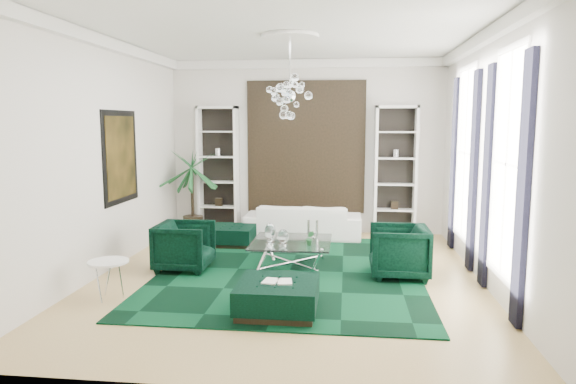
# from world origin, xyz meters

# --- Properties ---
(floor) EXTENTS (6.00, 7.00, 0.02)m
(floor) POSITION_xyz_m (0.00, 0.00, -0.01)
(floor) COLOR tan
(floor) RESTS_ON ground
(ceiling) EXTENTS (6.00, 7.00, 0.02)m
(ceiling) POSITION_xyz_m (0.00, 0.00, 3.81)
(ceiling) COLOR white
(ceiling) RESTS_ON ground
(wall_back) EXTENTS (6.00, 0.02, 3.80)m
(wall_back) POSITION_xyz_m (0.00, 3.51, 1.90)
(wall_back) COLOR silver
(wall_back) RESTS_ON ground
(wall_front) EXTENTS (6.00, 0.02, 3.80)m
(wall_front) POSITION_xyz_m (0.00, -3.51, 1.90)
(wall_front) COLOR silver
(wall_front) RESTS_ON ground
(wall_left) EXTENTS (0.02, 7.00, 3.80)m
(wall_left) POSITION_xyz_m (-3.01, 0.00, 1.90)
(wall_left) COLOR silver
(wall_left) RESTS_ON ground
(wall_right) EXTENTS (0.02, 7.00, 3.80)m
(wall_right) POSITION_xyz_m (3.01, 0.00, 1.90)
(wall_right) COLOR silver
(wall_right) RESTS_ON ground
(crown_molding) EXTENTS (6.00, 7.00, 0.18)m
(crown_molding) POSITION_xyz_m (0.00, 0.00, 3.70)
(crown_molding) COLOR white
(crown_molding) RESTS_ON ceiling
(ceiling_medallion) EXTENTS (0.90, 0.90, 0.05)m
(ceiling_medallion) POSITION_xyz_m (0.00, 0.30, 3.77)
(ceiling_medallion) COLOR white
(ceiling_medallion) RESTS_ON ceiling
(tapestry) EXTENTS (2.50, 0.06, 2.80)m
(tapestry) POSITION_xyz_m (0.00, 3.46, 1.90)
(tapestry) COLOR black
(tapestry) RESTS_ON wall_back
(shelving_left) EXTENTS (0.90, 0.38, 2.80)m
(shelving_left) POSITION_xyz_m (-1.95, 3.31, 1.40)
(shelving_left) COLOR white
(shelving_left) RESTS_ON floor
(shelving_right) EXTENTS (0.90, 0.38, 2.80)m
(shelving_right) POSITION_xyz_m (1.95, 3.31, 1.40)
(shelving_right) COLOR white
(shelving_right) RESTS_ON floor
(painting) EXTENTS (0.04, 1.30, 1.60)m
(painting) POSITION_xyz_m (-2.97, 0.60, 1.85)
(painting) COLOR black
(painting) RESTS_ON wall_left
(window_near) EXTENTS (0.03, 1.10, 2.90)m
(window_near) POSITION_xyz_m (2.99, -0.90, 1.90)
(window_near) COLOR white
(window_near) RESTS_ON wall_right
(curtain_near_a) EXTENTS (0.07, 0.30, 3.25)m
(curtain_near_a) POSITION_xyz_m (2.96, -1.68, 1.65)
(curtain_near_a) COLOR black
(curtain_near_a) RESTS_ON floor
(curtain_near_b) EXTENTS (0.07, 0.30, 3.25)m
(curtain_near_b) POSITION_xyz_m (2.96, -0.12, 1.65)
(curtain_near_b) COLOR black
(curtain_near_b) RESTS_ON floor
(window_far) EXTENTS (0.03, 1.10, 2.90)m
(window_far) POSITION_xyz_m (2.99, 1.50, 1.90)
(window_far) COLOR white
(window_far) RESTS_ON wall_right
(curtain_far_a) EXTENTS (0.07, 0.30, 3.25)m
(curtain_far_a) POSITION_xyz_m (2.96, 0.72, 1.65)
(curtain_far_a) COLOR black
(curtain_far_a) RESTS_ON floor
(curtain_far_b) EXTENTS (0.07, 0.30, 3.25)m
(curtain_far_b) POSITION_xyz_m (2.96, 2.28, 1.65)
(curtain_far_b) COLOR black
(curtain_far_b) RESTS_ON floor
(rug) EXTENTS (4.20, 5.00, 0.02)m
(rug) POSITION_xyz_m (0.00, 0.30, 0.01)
(rug) COLOR black
(rug) RESTS_ON floor
(sofa) EXTENTS (2.44, 0.95, 0.71)m
(sofa) POSITION_xyz_m (0.00, 2.85, 0.36)
(sofa) COLOR white
(sofa) RESTS_ON floor
(armchair_left) EXTENTS (0.89, 0.86, 0.81)m
(armchair_left) POSITION_xyz_m (-1.75, 0.20, 0.40)
(armchair_left) COLOR black
(armchair_left) RESTS_ON floor
(armchair_right) EXTENTS (0.91, 0.89, 0.83)m
(armchair_right) POSITION_xyz_m (1.75, 0.20, 0.42)
(armchair_right) COLOR black
(armchair_right) RESTS_ON floor
(coffee_table) EXTENTS (1.32, 1.32, 0.45)m
(coffee_table) POSITION_xyz_m (0.00, 0.55, 0.23)
(coffee_table) COLOR white
(coffee_table) RESTS_ON floor
(ottoman_side) EXTENTS (0.85, 0.85, 0.38)m
(ottoman_side) POSITION_xyz_m (-1.35, 2.00, 0.19)
(ottoman_side) COLOR black
(ottoman_side) RESTS_ON floor
(ottoman_front) EXTENTS (1.02, 1.02, 0.41)m
(ottoman_front) POSITION_xyz_m (0.05, -1.55, 0.20)
(ottoman_front) COLOR black
(ottoman_front) RESTS_ON floor
(book) EXTENTS (0.38, 0.25, 0.03)m
(book) POSITION_xyz_m (0.05, -1.55, 0.42)
(book) COLOR white
(book) RESTS_ON ottoman_front
(side_table) EXTENTS (0.55, 0.55, 0.53)m
(side_table) POSITION_xyz_m (-2.35, -1.30, 0.27)
(side_table) COLOR white
(side_table) RESTS_ON floor
(palm) EXTENTS (1.49, 1.49, 2.39)m
(palm) POSITION_xyz_m (-2.45, 2.95, 1.20)
(palm) COLOR #1B5829
(palm) RESTS_ON floor
(chandelier) EXTENTS (0.76, 0.76, 0.69)m
(chandelier) POSITION_xyz_m (0.00, 0.30, 2.85)
(chandelier) COLOR white
(chandelier) RESTS_ON ceiling
(table_plant) EXTENTS (0.14, 0.11, 0.25)m
(table_plant) POSITION_xyz_m (0.33, 0.27, 0.58)
(table_plant) COLOR #1B5829
(table_plant) RESTS_ON coffee_table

